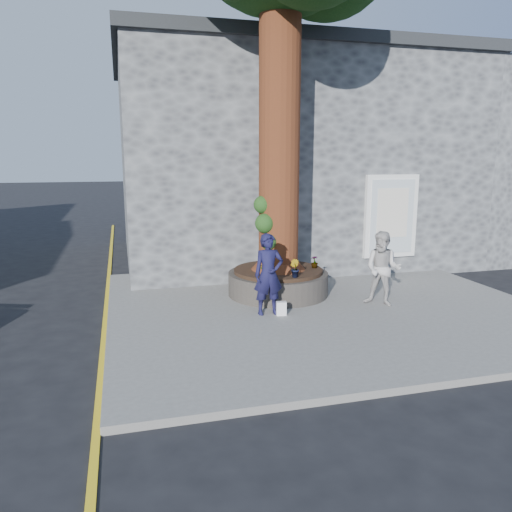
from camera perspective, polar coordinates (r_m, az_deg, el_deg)
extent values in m
plane|color=black|center=(9.64, 1.57, -8.51)|extent=(120.00, 120.00, 0.00)
cube|color=slate|center=(11.00, 7.60, -5.74)|extent=(9.00, 8.00, 0.12)
cube|color=yellow|center=(10.23, -16.89, -7.81)|extent=(0.10, 30.00, 0.01)
cube|color=#444548|center=(16.69, 2.77, 10.40)|extent=(10.00, 8.00, 6.00)
cube|color=black|center=(16.93, 2.88, 21.12)|extent=(10.30, 8.30, 0.30)
cube|color=white|center=(13.79, 15.15, 4.40)|extent=(1.50, 0.12, 2.20)
cube|color=silver|center=(13.74, 15.27, 4.37)|extent=(1.25, 0.04, 1.95)
cube|color=silver|center=(13.71, 15.33, 4.78)|extent=(0.90, 0.02, 1.30)
cube|color=#444548|center=(20.60, 24.78, 9.57)|extent=(6.00, 8.00, 6.00)
cylinder|color=black|center=(11.58, 2.53, -3.13)|extent=(2.30, 2.30, 0.52)
cylinder|color=black|center=(11.51, 2.54, -1.68)|extent=(2.04, 2.04, 0.08)
cylinder|color=#4A2012|center=(11.28, 2.72, 17.43)|extent=(0.90, 0.90, 7.50)
cone|color=#4A2012|center=(11.43, 2.56, 0.22)|extent=(1.24, 1.24, 0.70)
sphere|color=#1F3C14|center=(11.01, 1.02, 3.76)|extent=(0.44, 0.44, 0.44)
sphere|color=#1F3C14|center=(10.99, 1.46, 1.64)|extent=(0.36, 0.36, 0.36)
sphere|color=#1F3C14|center=(11.07, 0.76, 5.89)|extent=(0.40, 0.40, 0.40)
imported|color=#141336|center=(10.00, 1.45, -2.11)|extent=(0.61, 0.40, 1.65)
imported|color=#BBB7B3|center=(10.95, 14.29, -1.42)|extent=(0.98, 0.97, 1.60)
cube|color=white|center=(10.11, 2.90, -6.01)|extent=(0.22, 0.15, 0.28)
imported|color=gray|center=(11.89, 1.90, -0.05)|extent=(0.26, 0.26, 0.41)
imported|color=gray|center=(10.71, 4.43, -1.43)|extent=(0.26, 0.26, 0.38)
imported|color=gray|center=(11.65, 6.71, -0.67)|extent=(0.17, 0.17, 0.29)
imported|color=gray|center=(10.52, 1.12, -1.84)|extent=(0.28, 0.31, 0.31)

